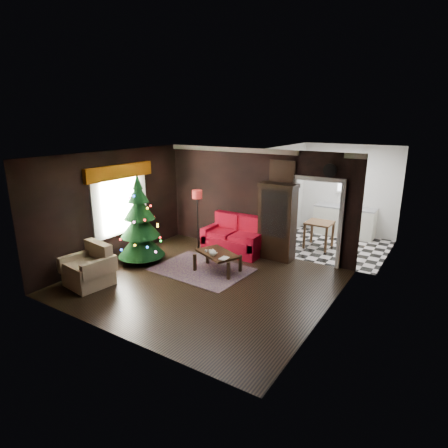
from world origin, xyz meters
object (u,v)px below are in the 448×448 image
Objects in this scene: christmas_tree at (140,222)px; armchair at (88,266)px; teapot at (213,253)px; wall_clock at (330,170)px; curio_cabinet at (277,223)px; coffee_table at (217,262)px; loveseat at (234,235)px; kitchen_table at (319,235)px; floor_lamp at (198,221)px.

christmas_tree is 1.78m from armchair.
armchair reaches higher than teapot.
armchair is at bearing -136.18° from teapot.
curio_cabinet is at bearing -171.47° from wall_clock.
loveseat is at bearing 104.01° from coffee_table.
armchair is at bearing -135.51° from wall_clock.
wall_clock is 2.43m from kitchen_table.
floor_lamp reaches higher than kitchen_table.
teapot is (1.99, 1.91, 0.10)m from armchair.
kitchen_table is (-0.55, 1.25, -2.00)m from wall_clock.
loveseat is 0.89× the size of curio_cabinet.
christmas_tree is at bearing -144.10° from curio_cabinet.
curio_cabinet is at bearing 35.90° from christmas_tree.
wall_clock is (1.20, 0.18, 1.43)m from curio_cabinet.
armchair reaches higher than kitchen_table.
wall_clock is at bearing 9.66° from loveseat.
floor_lamp is 1.67× the size of coffee_table.
floor_lamp is 1.74m from coffee_table.
floor_lamp is 3.45m from kitchen_table.
curio_cabinet is 2.53× the size of kitchen_table.
teapot is 3.54m from kitchen_table.
armchair is at bearing -101.63° from floor_lamp.
floor_lamp is at bearing 142.80° from coffee_table.
coffee_table is (2.01, 0.48, -0.80)m from christmas_tree.
kitchen_table reaches higher than teapot.
christmas_tree is at bearing 99.58° from armchair.
kitchen_table is (1.43, 3.24, -0.19)m from teapot.
curio_cabinet reaches higher than floor_lamp.
wall_clock is (2.02, 1.74, 2.13)m from coffee_table.
loveseat reaches higher than armchair.
curio_cabinet is 1.89m from coffee_table.
coffee_table is (1.95, 2.16, -0.21)m from armchair.
teapot is 3.34m from wall_clock.
teapot is (2.05, 0.24, -0.49)m from christmas_tree.
christmas_tree is 3.00× the size of kitchen_table.
teapot is 0.56× the size of wall_clock.
armchair is at bearing -126.67° from curio_cabinet.
coffee_table is at bearing -139.23° from wall_clock.
christmas_tree is 2.22m from coffee_table.
kitchen_table is (1.47, 2.99, 0.13)m from coffee_table.
wall_clock is at bearing 52.21° from armchair.
coffee_table is (0.33, -1.34, -0.25)m from loveseat.
kitchen_table is (0.65, 1.43, -0.57)m from curio_cabinet.
armchair is 6.18m from kitchen_table.
teapot is (0.37, -1.59, 0.06)m from loveseat.
armchair is at bearing -88.15° from christmas_tree.
curio_cabinet reaches higher than armchair.
floor_lamp is at bearing 64.54° from christmas_tree.
wall_clock reaches higher than coffee_table.
teapot is at bearing 6.59° from christmas_tree.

